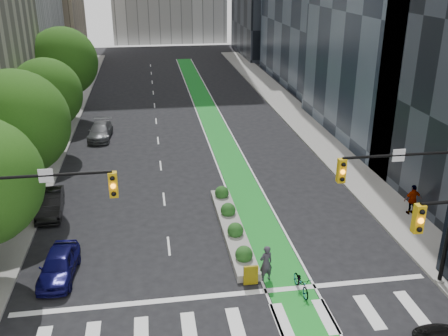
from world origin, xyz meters
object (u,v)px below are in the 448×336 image
object	(u,v)px
median_planter	(232,226)
parked_car_left_mid	(50,203)
cyclist	(266,263)
parked_car_left_near	(59,265)
parked_car_left_far	(100,131)
pedestrian_far	(413,200)
bicycle	(301,283)

from	to	relation	value
median_planter	parked_car_left_mid	size ratio (longest dim) A/B	2.46
median_planter	cyclist	xyz separation A→B (m)	(0.80, -4.95, 0.58)
cyclist	parked_car_left_mid	world-z (taller)	cyclist
parked_car_left_near	parked_car_left_far	size ratio (longest dim) A/B	0.87
parked_car_left_far	parked_car_left_near	bearing A→B (deg)	-87.87
cyclist	pedestrian_far	size ratio (longest dim) A/B	0.99
cyclist	pedestrian_far	xyz separation A→B (m)	(10.34, 5.21, 0.16)
parked_car_left_mid	parked_car_left_near	bearing A→B (deg)	-81.87
bicycle	median_planter	bearing A→B (deg)	106.07
parked_car_left_near	parked_car_left_mid	distance (m)	7.29
cyclist	parked_car_left_far	xyz separation A→B (m)	(-9.50, 23.33, -0.28)
cyclist	parked_car_left_near	distance (m)	10.10
parked_car_left_mid	pedestrian_far	size ratio (longest dim) A/B	2.18
median_planter	bicycle	distance (m)	6.51
pedestrian_far	parked_car_left_mid	bearing A→B (deg)	-11.70
bicycle	parked_car_left_far	bearing A→B (deg)	110.01
parked_car_left_near	parked_car_left_far	bearing A→B (deg)	92.53
parked_car_left_mid	median_planter	bearing A→B (deg)	-24.64
median_planter	parked_car_left_far	xyz separation A→B (m)	(-8.70, 18.37, 0.30)
median_planter	bicycle	xyz separation A→B (m)	(2.24, -6.11, 0.09)
bicycle	pedestrian_far	xyz separation A→B (m)	(8.90, 6.36, 0.64)
bicycle	cyclist	bearing A→B (deg)	137.15
parked_car_left_near	bicycle	bearing A→B (deg)	-10.91
bicycle	parked_car_left_far	size ratio (longest dim) A/B	0.38
parked_car_left_mid	pedestrian_far	world-z (taller)	pedestrian_far
parked_car_left_far	parked_car_left_mid	bearing A→B (deg)	-94.62
bicycle	pedestrian_far	distance (m)	10.96
median_planter	parked_car_left_far	bearing A→B (deg)	115.34
parked_car_left_near	pedestrian_far	xyz separation A→B (m)	(20.27, 3.40, 0.42)
parked_car_left_near	pedestrian_far	size ratio (longest dim) A/B	2.09
bicycle	cyclist	world-z (taller)	cyclist
parked_car_left_far	pedestrian_far	bearing A→B (deg)	-39.13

